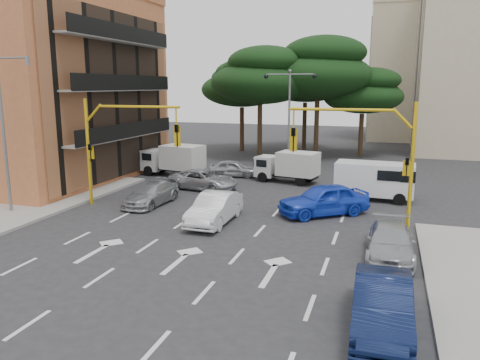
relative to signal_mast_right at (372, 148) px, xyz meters
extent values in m
plane|color=#28282B|center=(-6.80, -1.99, -3.88)|extent=(120.00, 120.00, 0.00)
cube|color=gray|center=(-6.80, 14.01, -3.81)|extent=(1.40, 6.00, 0.15)
cube|color=#B46138|center=(-24.80, 6.01, 2.62)|extent=(15.00, 16.00, 13.00)
cube|color=black|center=(-17.24, 6.01, 2.12)|extent=(0.12, 14.72, 11.20)
cube|color=black|center=(3.14, 30.01, 4.62)|extent=(0.12, 11.04, 16.20)
cube|color=beige|center=(6.20, 42.01, 4.12)|extent=(16.00, 12.00, 16.00)
cube|color=black|center=(-1.86, 42.01, 3.62)|extent=(0.12, 11.04, 14.20)
cube|color=beige|center=(6.20, 42.01, 12.47)|extent=(16.15, 12.15, 0.70)
cylinder|color=#382616|center=(-10.80, 20.01, -1.41)|extent=(0.44, 0.44, 4.95)
ellipsoid|color=black|center=(-10.80, 20.01, 3.05)|extent=(9.15, 9.15, 3.87)
ellipsoid|color=black|center=(-10.20, 19.61, 4.92)|extent=(6.86, 6.86, 2.86)
ellipsoid|color=black|center=(-11.30, 20.31, 4.37)|extent=(6.07, 6.07, 2.64)
cylinder|color=#382616|center=(-5.80, 22.01, -1.18)|extent=(0.44, 0.44, 5.40)
ellipsoid|color=black|center=(-5.80, 22.01, 3.68)|extent=(9.98, 9.98, 4.22)
ellipsoid|color=black|center=(-5.20, 21.61, 5.72)|extent=(7.49, 7.49, 3.12)
ellipsoid|color=black|center=(-6.30, 22.31, 5.12)|extent=(6.62, 6.62, 2.88)
cylinder|color=#382616|center=(-13.80, 24.01, -1.63)|extent=(0.44, 0.44, 4.50)
ellipsoid|color=black|center=(-13.80, 24.01, 2.42)|extent=(8.32, 8.32, 3.52)
ellipsoid|color=black|center=(-13.20, 23.61, 4.12)|extent=(6.24, 6.24, 2.60)
ellipsoid|color=black|center=(-14.30, 24.31, 3.62)|extent=(5.52, 5.52, 2.40)
cylinder|color=#382616|center=(-1.80, 24.01, -1.86)|extent=(0.44, 0.44, 4.05)
ellipsoid|color=black|center=(-1.80, 24.01, 1.79)|extent=(7.49, 7.49, 3.17)
ellipsoid|color=black|center=(-1.20, 23.61, 3.32)|extent=(5.62, 5.62, 2.34)
ellipsoid|color=black|center=(-2.30, 24.31, 2.87)|extent=(4.97, 4.97, 2.16)
cylinder|color=#382616|center=(-7.80, 27.01, -1.41)|extent=(0.44, 0.44, 4.95)
ellipsoid|color=black|center=(-7.80, 27.01, 3.05)|extent=(9.15, 9.15, 3.87)
ellipsoid|color=black|center=(-7.20, 26.61, 4.92)|extent=(6.86, 6.86, 2.86)
ellipsoid|color=black|center=(-8.30, 27.31, 4.37)|extent=(6.07, 6.07, 2.64)
cylinder|color=yellow|center=(1.80, 0.01, -0.88)|extent=(0.18, 0.18, 6.00)
cylinder|color=yellow|center=(1.25, 0.01, 1.37)|extent=(0.95, 0.14, 0.95)
cylinder|color=yellow|center=(-1.50, 0.01, 1.72)|extent=(4.80, 0.14, 0.14)
cylinder|color=yellow|center=(-3.70, 0.01, 1.27)|extent=(0.08, 0.08, 0.90)
imported|color=black|center=(-3.70, 0.01, 0.22)|extent=(0.20, 0.24, 1.20)
cube|color=yellow|center=(-3.70, 0.09, 0.22)|extent=(0.36, 0.06, 1.10)
imported|color=black|center=(1.58, -0.14, -0.88)|extent=(0.16, 0.20, 1.00)
cube|color=yellow|center=(1.58, -0.04, -0.88)|extent=(0.35, 0.08, 0.70)
cylinder|color=yellow|center=(-15.40, 0.01, -0.88)|extent=(0.18, 0.18, 6.00)
cylinder|color=yellow|center=(-14.85, 0.01, 1.37)|extent=(0.95, 0.14, 0.95)
cylinder|color=yellow|center=(-12.10, 0.01, 1.72)|extent=(4.80, 0.14, 0.14)
cylinder|color=yellow|center=(-9.90, 0.01, 1.27)|extent=(0.08, 0.08, 0.90)
imported|color=black|center=(-9.90, 0.01, 0.22)|extent=(0.20, 0.24, 1.20)
cube|color=yellow|center=(-9.90, 0.09, 0.22)|extent=(0.36, 0.06, 1.10)
imported|color=black|center=(-15.18, -0.14, -0.88)|extent=(0.16, 0.20, 1.00)
cube|color=yellow|center=(-15.18, -0.04, -0.88)|extent=(0.35, 0.08, 0.70)
cylinder|color=slate|center=(-18.30, -2.99, 0.27)|extent=(0.16, 0.16, 8.00)
cylinder|color=slate|center=(-17.40, -2.99, 4.17)|extent=(1.80, 0.10, 0.10)
cylinder|color=slate|center=(-16.40, -2.99, 4.02)|extent=(0.20, 0.20, 0.45)
cylinder|color=slate|center=(-6.80, 14.01, 0.02)|extent=(0.16, 0.16, 7.50)
cylinder|color=slate|center=(-7.70, 14.01, 3.67)|extent=(1.80, 0.10, 0.10)
sphere|color=black|center=(-8.70, 14.01, 3.52)|extent=(0.36, 0.36, 0.36)
cylinder|color=slate|center=(-5.90, 14.01, 3.67)|extent=(1.80, 0.10, 0.10)
sphere|color=black|center=(-4.90, 14.01, 3.52)|extent=(0.36, 0.36, 0.36)
sphere|color=slate|center=(-6.80, 14.01, 3.92)|extent=(0.24, 0.24, 0.24)
imported|color=silver|center=(-7.29, -1.39, -3.14)|extent=(1.59, 4.50, 1.48)
imported|color=blue|center=(-2.35, 1.72, -3.06)|extent=(5.02, 4.49, 1.65)
imported|color=#9B9EA2|center=(-12.04, 0.95, -3.26)|extent=(2.01, 4.42, 1.26)
imported|color=#ADAFB6|center=(-10.70, 5.56, -3.24)|extent=(4.93, 2.92, 1.29)
imported|color=#A1A3A9|center=(-10.21, 10.31, -3.26)|extent=(3.83, 2.02, 1.24)
imported|color=#0B1538|center=(0.80, -9.67, -3.15)|extent=(1.65, 4.48, 1.47)
imported|color=#A0A3A8|center=(1.01, -3.75, -3.24)|extent=(1.85, 4.44, 1.28)
camera|label=1|loc=(0.66, -22.33, 2.82)|focal=35.00mm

